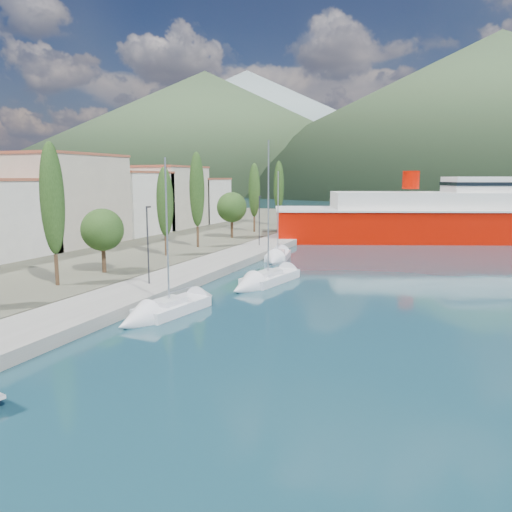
% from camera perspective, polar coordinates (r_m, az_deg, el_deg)
% --- Properties ---
extents(ground, '(1400.00, 1400.00, 0.00)m').
position_cam_1_polar(ground, '(139.62, 16.12, 4.87)').
color(ground, '#183D49').
extents(quay, '(5.00, 88.00, 0.80)m').
position_cam_1_polar(quay, '(50.51, -4.55, -0.93)').
color(quay, gray).
rests_on(quay, ground).
extents(land_strip, '(70.00, 148.00, 0.70)m').
position_cam_1_polar(land_strip, '(81.54, -26.02, 1.91)').
color(land_strip, '#565644').
rests_on(land_strip, ground).
extents(town_buildings, '(9.20, 69.20, 11.30)m').
position_cam_1_polar(town_buildings, '(71.52, -17.55, 5.75)').
color(town_buildings, beige).
rests_on(town_buildings, land_strip).
extents(tree_row, '(4.18, 63.49, 11.40)m').
position_cam_1_polar(tree_row, '(59.45, -7.30, 6.01)').
color(tree_row, '#47301E').
rests_on(tree_row, land_strip).
extents(lamp_posts, '(0.15, 48.08, 6.06)m').
position_cam_1_polar(lamp_posts, '(39.83, -12.03, 1.61)').
color(lamp_posts, '#2D2D33').
rests_on(lamp_posts, quay).
extents(sailboat_near, '(3.55, 8.09, 11.23)m').
position_cam_1_polar(sailboat_near, '(32.98, -11.62, -6.59)').
color(sailboat_near, silver).
rests_on(sailboat_near, ground).
extents(sailboat_mid, '(3.98, 9.36, 13.07)m').
position_cam_1_polar(sailboat_mid, '(41.79, 0.15, -3.10)').
color(sailboat_mid, silver).
rests_on(sailboat_mid, ground).
extents(sailboat_far, '(3.62, 7.55, 10.66)m').
position_cam_1_polar(sailboat_far, '(54.45, 2.28, -0.30)').
color(sailboat_far, silver).
rests_on(sailboat_far, ground).
extents(ferry, '(53.76, 28.58, 10.55)m').
position_cam_1_polar(ferry, '(78.09, 22.43, 3.98)').
color(ferry, '#BA0D00').
rests_on(ferry, ground).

